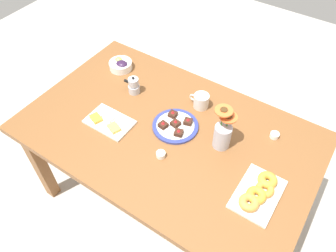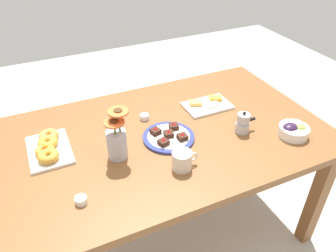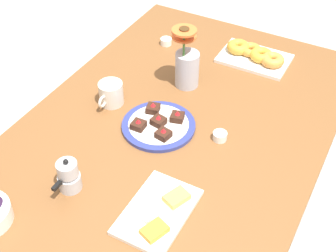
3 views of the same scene
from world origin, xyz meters
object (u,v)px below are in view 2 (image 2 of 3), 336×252
object	(u,v)px
jam_cup_honey	(81,200)
dining_table	(168,146)
grape_bowl	(293,130)
cheese_platter	(207,105)
jam_cup_berry	(144,117)
croissant_platter	(48,147)
dessert_plate	(169,137)
moka_pot	(243,123)
coffee_mug	(182,160)
flower_vase	(117,141)

from	to	relation	value
jam_cup_honey	dining_table	bearing A→B (deg)	29.29
grape_bowl	cheese_platter	distance (m)	0.49
grape_bowl	jam_cup_berry	bearing A→B (deg)	144.44
croissant_platter	dessert_plate	distance (m)	0.57
jam_cup_honey	jam_cup_berry	xyz separation A→B (m)	(0.44, 0.44, 0.00)
cheese_platter	croissant_platter	xyz separation A→B (m)	(-0.88, -0.04, 0.01)
moka_pot	jam_cup_honey	bearing A→B (deg)	-171.05
dessert_plate	jam_cup_berry	bearing A→B (deg)	102.35
cheese_platter	croissant_platter	bearing A→B (deg)	-177.53
jam_cup_honey	moka_pot	xyz separation A→B (m)	(0.85, 0.13, 0.03)
dining_table	croissant_platter	size ratio (longest dim) A/B	5.71
cheese_platter	dessert_plate	bearing A→B (deg)	-150.69
coffee_mug	dessert_plate	bearing A→B (deg)	80.81
coffee_mug	jam_cup_berry	size ratio (longest dim) A/B	2.57
coffee_mug	dessert_plate	size ratio (longest dim) A/B	0.48
coffee_mug	croissant_platter	bearing A→B (deg)	144.98
croissant_platter	dessert_plate	size ratio (longest dim) A/B	1.10
dessert_plate	moka_pot	xyz separation A→B (m)	(0.36, -0.10, 0.04)
dining_table	jam_cup_berry	world-z (taller)	jam_cup_berry
jam_cup_honey	flower_vase	world-z (taller)	flower_vase
cheese_platter	grape_bowl	bearing A→B (deg)	-59.09
grape_bowl	jam_cup_honey	world-z (taller)	grape_bowl
coffee_mug	jam_cup_berry	world-z (taller)	coffee_mug
cheese_platter	croissant_platter	size ratio (longest dim) A/B	0.93
cheese_platter	croissant_platter	distance (m)	0.88
dessert_plate	grape_bowl	bearing A→B (deg)	-22.12
jam_cup_honey	cheese_platter	bearing A→B (deg)	27.27
grape_bowl	jam_cup_honey	distance (m)	1.06
flower_vase	moka_pot	world-z (taller)	flower_vase
coffee_mug	jam_cup_honey	distance (m)	0.45
grape_bowl	flower_vase	size ratio (longest dim) A/B	0.59
dining_table	jam_cup_berry	distance (m)	0.20
grape_bowl	croissant_platter	size ratio (longest dim) A/B	0.53
dining_table	croissant_platter	world-z (taller)	croissant_platter
grape_bowl	dessert_plate	bearing A→B (deg)	157.88
coffee_mug	grape_bowl	distance (m)	0.61
cheese_platter	jam_cup_honey	xyz separation A→B (m)	(-0.81, -0.42, 0.00)
dessert_plate	coffee_mug	bearing A→B (deg)	-99.19
jam_cup_honey	dessert_plate	distance (m)	0.54
dining_table	jam_cup_honey	world-z (taller)	jam_cup_honey
moka_pot	cheese_platter	bearing A→B (deg)	97.74
moka_pot	croissant_platter	bearing A→B (deg)	164.99
coffee_mug	croissant_platter	world-z (taller)	coffee_mug
grape_bowl	jam_cup_honey	xyz separation A→B (m)	(-1.06, -0.00, -0.01)
grape_bowl	jam_cup_honey	size ratio (longest dim) A/B	3.09
grape_bowl	flower_vase	bearing A→B (deg)	166.26
coffee_mug	flower_vase	xyz separation A→B (m)	(-0.23, 0.19, 0.04)
flower_vase	moka_pot	distance (m)	0.64
cheese_platter	croissant_platter	world-z (taller)	croissant_platter
dining_table	moka_pot	size ratio (longest dim) A/B	13.45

